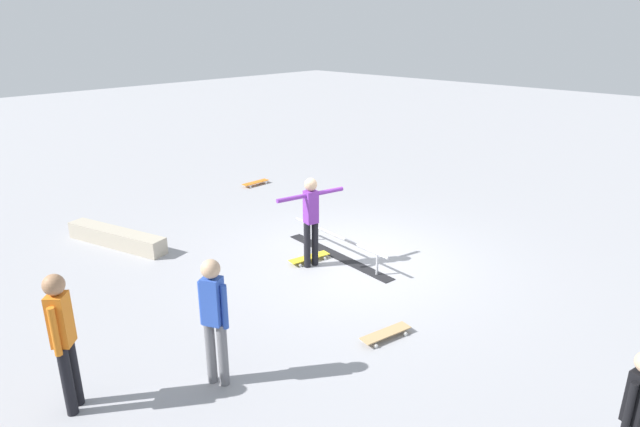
{
  "coord_description": "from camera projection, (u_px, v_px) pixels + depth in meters",
  "views": [
    {
      "loc": [
        -5.88,
        7.08,
        4.22
      ],
      "look_at": [
        0.35,
        0.55,
        1.0
      ],
      "focal_mm": 30.23,
      "sensor_mm": 36.0,
      "label": 1
    }
  ],
  "objects": [
    {
      "name": "skateboard_main",
      "position": [
        309.0,
        257.0,
        10.04
      ],
      "size": [
        0.38,
        0.82,
        0.09
      ],
      "rotation": [
        0.0,
        0.0,
        4.5
      ],
      "color": "yellow",
      "rests_on": "ground_plane"
    },
    {
      "name": "loose_skateboard_natural",
      "position": [
        386.0,
        333.0,
        7.6
      ],
      "size": [
        0.38,
        0.82,
        0.09
      ],
      "rotation": [
        0.0,
        0.0,
        1.36
      ],
      "color": "tan",
      "rests_on": "ground_plane"
    },
    {
      "name": "bystander_orange_shirt",
      "position": [
        63.0,
        336.0,
        5.91
      ],
      "size": [
        0.33,
        0.33,
        1.71
      ],
      "rotation": [
        0.0,
        0.0,
        5.5
      ],
      "color": "black",
      "rests_on": "ground_plane"
    },
    {
      "name": "grind_rail",
      "position": [
        338.0,
        247.0,
        10.2
      ],
      "size": [
        2.75,
        0.56,
        0.43
      ],
      "rotation": [
        0.0,
        0.0,
        -0.12
      ],
      "color": "black",
      "rests_on": "ground_plane"
    },
    {
      "name": "bystander_black_shirt",
      "position": [
        635.0,
        413.0,
        4.94
      ],
      "size": [
        0.21,
        0.34,
        1.48
      ],
      "rotation": [
        0.0,
        0.0,
        4.47
      ],
      "color": "slate",
      "rests_on": "ground_plane"
    },
    {
      "name": "loose_skateboard_orange",
      "position": [
        256.0,
        182.0,
        14.74
      ],
      "size": [
        0.27,
        0.8,
        0.09
      ],
      "rotation": [
        0.0,
        0.0,
        1.56
      ],
      "color": "orange",
      "rests_on": "ground_plane"
    },
    {
      "name": "skate_ledge",
      "position": [
        116.0,
        238.0,
        10.72
      ],
      "size": [
        2.38,
        0.98,
        0.33
      ],
      "primitive_type": "cube",
      "rotation": [
        0.0,
        0.0,
        0.27
      ],
      "color": "#B2A893",
      "rests_on": "ground_plane"
    },
    {
      "name": "skater_main",
      "position": [
        311.0,
        216.0,
        9.56
      ],
      "size": [
        0.39,
        1.32,
        1.67
      ],
      "rotation": [
        0.0,
        0.0,
        4.48
      ],
      "color": "black",
      "rests_on": "ground_plane"
    },
    {
      "name": "ground_plane",
      "position": [
        354.0,
        261.0,
        10.06
      ],
      "size": [
        60.0,
        60.0,
        0.0
      ],
      "primitive_type": "plane",
      "color": "#9E9EA3"
    },
    {
      "name": "bystander_blue_shirt",
      "position": [
        214.0,
        316.0,
        6.37
      ],
      "size": [
        0.37,
        0.27,
        1.67
      ],
      "rotation": [
        0.0,
        0.0,
        3.58
      ],
      "color": "slate",
      "rests_on": "ground_plane"
    }
  ]
}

